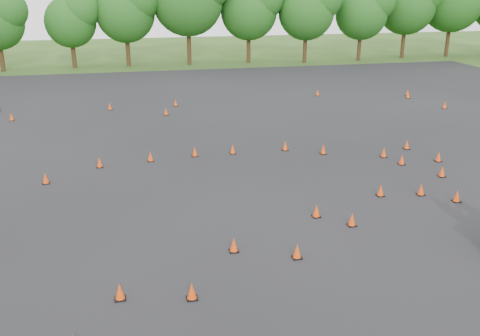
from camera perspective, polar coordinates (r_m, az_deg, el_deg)
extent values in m
plane|color=#2D5119|center=(17.86, 2.81, -7.78)|extent=(140.00, 140.00, 0.00)
plane|color=black|center=(23.22, -1.07, -1.20)|extent=(62.00, 62.00, 0.00)
cone|color=#DC3E09|center=(19.68, 8.15, -4.57)|extent=(0.26, 0.26, 0.45)
cone|color=#DC3E09|center=(41.05, 8.29, 7.96)|extent=(0.26, 0.26, 0.45)
cone|color=#DC3E09|center=(22.44, 22.14, -2.81)|extent=(0.26, 0.26, 0.45)
cone|color=#DC3E09|center=(22.07, 14.77, -2.35)|extent=(0.26, 0.26, 0.45)
cone|color=#DC3E09|center=(26.90, 8.88, 1.96)|extent=(0.26, 0.26, 0.45)
cone|color=#DC3E09|center=(17.09, -0.67, -8.21)|extent=(0.26, 0.26, 0.45)
cone|color=#DC3E09|center=(24.10, -20.04, -1.06)|extent=(0.26, 0.26, 0.45)
cone|color=#DC3E09|center=(25.84, -9.54, 1.21)|extent=(0.26, 0.26, 0.45)
cone|color=#DC3E09|center=(25.07, 20.75, -0.38)|extent=(0.26, 0.26, 0.45)
cone|color=#DC3E09|center=(27.25, 4.84, 2.36)|extent=(0.26, 0.26, 0.45)
cone|color=#DC3E09|center=(34.85, -7.91, 5.97)|extent=(0.26, 0.26, 0.45)
cone|color=#DC3E09|center=(15.09, -12.71, -12.76)|extent=(0.26, 0.26, 0.45)
cone|color=#DC3E09|center=(37.36, -6.90, 6.91)|extent=(0.26, 0.26, 0.45)
cone|color=#DC3E09|center=(22.63, 18.75, -2.21)|extent=(0.26, 0.26, 0.45)
cone|color=#DC3E09|center=(26.31, -4.85, 1.73)|extent=(0.26, 0.26, 0.45)
cone|color=#DC3E09|center=(42.50, 17.44, 7.66)|extent=(0.26, 0.26, 0.45)
cone|color=#DC3E09|center=(26.15, 16.88, 0.84)|extent=(0.26, 0.26, 0.45)
cone|color=#DC3E09|center=(16.80, 6.11, -8.84)|extent=(0.26, 0.26, 0.45)
cone|color=#DC3E09|center=(14.81, -5.17, -12.98)|extent=(0.26, 0.26, 0.45)
cone|color=#DC3E09|center=(36.01, -23.20, 5.02)|extent=(0.26, 0.26, 0.45)
cone|color=#DC3E09|center=(28.67, 17.38, 2.38)|extent=(0.26, 0.26, 0.45)
cone|color=#DC3E09|center=(19.20, 11.86, -5.42)|extent=(0.26, 0.26, 0.45)
cone|color=#DC3E09|center=(27.01, 15.08, 1.59)|extent=(0.26, 0.26, 0.45)
cone|color=#DC3E09|center=(37.06, -13.73, 6.40)|extent=(0.26, 0.26, 0.45)
cone|color=#DC3E09|center=(41.56, 17.50, 7.41)|extent=(0.26, 0.26, 0.45)
cone|color=#DC3E09|center=(38.92, 21.00, 6.27)|extent=(0.26, 0.26, 0.45)
cone|color=#DC3E09|center=(25.49, -14.76, 0.57)|extent=(0.26, 0.26, 0.45)
cone|color=#DC3E09|center=(26.63, -0.79, 2.02)|extent=(0.26, 0.26, 0.45)
cone|color=#DC3E09|center=(27.16, 20.41, 1.13)|extent=(0.26, 0.26, 0.45)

